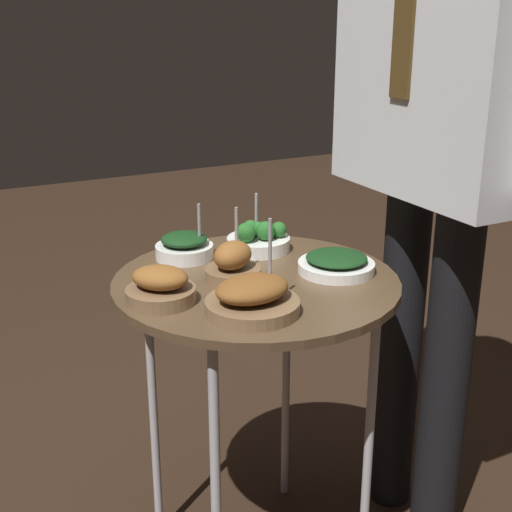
{
  "coord_description": "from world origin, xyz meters",
  "views": [
    {
      "loc": [
        1.22,
        -0.63,
        1.25
      ],
      "look_at": [
        0.0,
        0.0,
        0.76
      ],
      "focal_mm": 50.0,
      "sensor_mm": 36.0,
      "label": 1
    }
  ],
  "objects": [
    {
      "name": "bowl_roast_mid_left",
      "position": [
        0.02,
        -0.22,
        0.74
      ],
      "size": [
        0.14,
        0.14,
        0.07
      ],
      "color": "brown",
      "rests_on": "serving_cart"
    },
    {
      "name": "bowl_spinach_mid_right",
      "position": [
        0.04,
        0.17,
        0.73
      ],
      "size": [
        0.16,
        0.16,
        0.04
      ],
      "color": "white",
      "rests_on": "serving_cart"
    },
    {
      "name": "waiter_figure",
      "position": [
        0.05,
        0.42,
        1.1
      ],
      "size": [
        0.64,
        0.24,
        1.74
      ],
      "color": "black",
      "rests_on": "ground_plane"
    },
    {
      "name": "bowl_roast_back_left",
      "position": [
        -0.02,
        -0.05,
        0.75
      ],
      "size": [
        0.12,
        0.12,
        0.15
      ],
      "color": "brown",
      "rests_on": "serving_cart"
    },
    {
      "name": "bowl_spinach_far_rim",
      "position": [
        -0.19,
        -0.08,
        0.74
      ],
      "size": [
        0.13,
        0.13,
        0.13
      ],
      "color": "white",
      "rests_on": "serving_cart"
    },
    {
      "name": "bowl_broccoli_front_left",
      "position": [
        -0.16,
        0.09,
        0.74
      ],
      "size": [
        0.15,
        0.15,
        0.12
      ],
      "color": "white",
      "rests_on": "serving_cart"
    },
    {
      "name": "serving_cart",
      "position": [
        0.0,
        0.0,
        0.65
      ],
      "size": [
        0.6,
        0.6,
        0.71
      ],
      "color": "brown",
      "rests_on": "ground_plane"
    },
    {
      "name": "bowl_roast_front_center",
      "position": [
        0.15,
        -0.08,
        0.74
      ],
      "size": [
        0.18,
        0.18,
        0.17
      ],
      "color": "brown",
      "rests_on": "serving_cart"
    }
  ]
}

